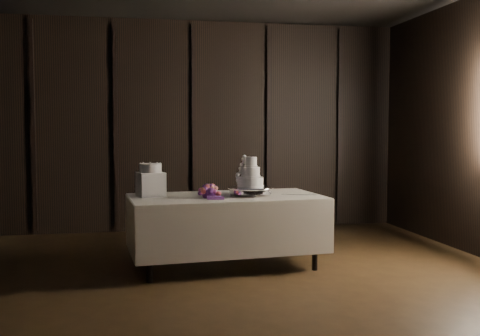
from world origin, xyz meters
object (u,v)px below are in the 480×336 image
object	(u,v)px
cake_stand	(251,191)
small_cake	(151,168)
box_pedestal	(151,184)
display_table	(226,228)
bouquet	(209,192)
wedding_cake	(249,175)

from	to	relation	value
cake_stand	small_cake	world-z (taller)	small_cake
cake_stand	box_pedestal	size ratio (longest dim) A/B	1.86
display_table	small_cake	world-z (taller)	small_cake
bouquet	wedding_cake	bearing A→B (deg)	12.31
display_table	small_cake	size ratio (longest dim) A/B	9.05
display_table	small_cake	xyz separation A→B (m)	(-0.78, 0.10, 0.64)
box_pedestal	bouquet	bearing A→B (deg)	-23.04
small_cake	display_table	bearing A→B (deg)	-7.14
display_table	cake_stand	size ratio (longest dim) A/B	4.29
display_table	bouquet	xyz separation A→B (m)	(-0.20, -0.15, 0.40)
display_table	bouquet	world-z (taller)	bouquet
bouquet	box_pedestal	distance (m)	0.63
small_cake	box_pedestal	bearing A→B (deg)	0.00
cake_stand	bouquet	distance (m)	0.47
cake_stand	small_cake	xyz separation A→B (m)	(-1.03, 0.14, 0.25)
cake_stand	wedding_cake	distance (m)	0.17
bouquet	box_pedestal	bearing A→B (deg)	156.96
display_table	wedding_cake	world-z (taller)	wedding_cake
cake_stand	bouquet	world-z (taller)	bouquet
box_pedestal	small_cake	world-z (taller)	small_cake
wedding_cake	bouquet	distance (m)	0.47
cake_stand	box_pedestal	bearing A→B (deg)	172.37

